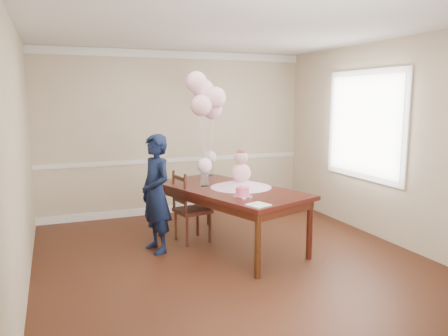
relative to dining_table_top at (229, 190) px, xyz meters
The scene contains 52 objects.
floor 0.93m from the dining_table_top, 105.66° to the right, with size 4.50×5.00×0.00m, color black.
ceiling 2.02m from the dining_table_top, 105.66° to the right, with size 4.50×5.00×0.02m, color silver.
wall_back 2.07m from the dining_table_top, 94.26° to the left, with size 4.50×0.02×2.70m, color tan.
wall_front 3.09m from the dining_table_top, 92.78° to the right, with size 4.50×0.02×2.70m, color tan.
wall_left 2.52m from the dining_table_top, 167.66° to the right, with size 0.02×5.00×2.70m, color tan.
wall_right 2.25m from the dining_table_top, 14.01° to the right, with size 0.02×5.00×2.70m, color tan.
chair_rail_trim 1.98m from the dining_table_top, 94.28° to the left, with size 4.50×0.02×0.07m, color white.
crown_molding 2.72m from the dining_table_top, 94.28° to the left, with size 4.50×0.02×0.12m, color white.
baseboard_trim 2.09m from the dining_table_top, 94.28° to the left, with size 4.50×0.02×0.12m, color white.
window_frame 2.23m from the dining_table_top, ahead, with size 0.02×1.66×1.56m, color white.
window_blinds 2.21m from the dining_table_top, ahead, with size 0.01×1.50×1.40m, color white.
dining_table_top is the anchor object (origin of this frame).
table_apron 0.08m from the dining_table_top, behind, with size 0.94×1.99×0.10m, color black.
table_leg_fl 1.13m from the dining_table_top, 95.32° to the right, with size 0.07×0.07×0.73m, color black.
table_leg_fr 1.13m from the dining_table_top, 46.24° to the right, with size 0.07×0.07×0.73m, color black.
table_leg_bl 1.13m from the dining_table_top, 133.76° to the left, with size 0.07×0.07×0.73m, color black.
table_leg_br 1.13m from the dining_table_top, 84.68° to the left, with size 0.07×0.07×0.73m, color black.
baby_skirt 0.18m from the dining_table_top, ahead, with size 0.80×0.80×0.10m, color #DDA3C5.
baby_torso 0.27m from the dining_table_top, ahead, with size 0.25×0.25×0.25m, color #FFA1D8.
baby_head 0.45m from the dining_table_top, ahead, with size 0.18×0.18×0.18m, color #CF9A8E.
baby_hair 0.50m from the dining_table_top, ahead, with size 0.13×0.13×0.13m, color brown.
cake_platter 0.52m from the dining_table_top, 94.74° to the right, with size 0.23×0.23×0.01m, color silver.
birthday_cake 0.52m from the dining_table_top, 94.74° to the right, with size 0.16×0.16×0.10m, color #E44875.
cake_flower_a 0.54m from the dining_table_top, 94.74° to the right, with size 0.03×0.03×0.03m, color white.
cake_flower_b 0.51m from the dining_table_top, 92.35° to the right, with size 0.03×0.03×0.03m, color silver.
rose_vase_near 0.37m from the dining_table_top, 135.78° to the left, with size 0.10×0.10×0.17m, color silver.
roses_near 0.46m from the dining_table_top, 135.78° to the left, with size 0.20×0.20×0.20m, color #F7CFDF.
rose_vase_far 0.98m from the dining_table_top, 85.13° to the left, with size 0.10×0.10×0.17m, color white.
roses_far 1.02m from the dining_table_top, 85.13° to the left, with size 0.20×0.20×0.20m, color silver.
napkin 0.96m from the dining_table_top, 93.16° to the right, with size 0.21×0.21×0.01m, color white.
balloon_weight 0.59m from the dining_table_top, 98.91° to the left, with size 0.04×0.04×0.02m, color silver.
balloon_a 1.22m from the dining_table_top, 109.22° to the left, with size 0.29×0.29×0.29m, color #F8B0BD.
balloon_b 1.31m from the dining_table_top, 87.42° to the left, with size 0.29×0.29×0.29m, color #FFB4CD.
balloon_c 1.46m from the dining_table_top, 98.76° to the left, with size 0.29×0.29×0.29m, color #F7AFD3.
balloon_d 1.56m from the dining_table_top, 107.51° to the left, with size 0.29×0.29×0.29m, color #FDB3CE.
balloon_e 1.24m from the dining_table_top, 87.57° to the left, with size 0.29×0.29×0.29m, color #E8A4B6.
balloon_ribbon_a 0.75m from the dining_table_top, 104.02° to the left, with size 0.00×0.00×0.88m, color white.
balloon_ribbon_b 0.78m from the dining_table_top, 93.27° to the left, with size 0.00×0.00×0.98m, color white.
balloon_ribbon_c 0.86m from the dining_table_top, 98.83° to the left, with size 0.00×0.00×1.09m, color silver.
balloon_ribbon_d 0.90m from the dining_table_top, 103.60° to the left, with size 0.00×0.00×1.19m, color white.
balloon_ribbon_e 0.79m from the dining_table_top, 92.70° to the left, with size 0.00×0.00×0.83m, color silver.
dining_chair_seat 0.64m from the dining_table_top, 133.73° to the left, with size 0.42×0.42×0.05m, color #36140E.
chair_leg_fl 0.78m from the dining_table_top, 159.31° to the left, with size 0.04×0.04×0.41m, color #3A1610.
chair_leg_fr 0.64m from the dining_table_top, 124.68° to the left, with size 0.04×0.04×0.41m, color black.
chair_leg_bl 0.96m from the dining_table_top, 137.32° to the left, with size 0.04×0.04×0.41m, color #3A1E0F.
chair_leg_br 0.85m from the dining_table_top, 111.95° to the left, with size 0.04×0.04×0.41m, color #33110E.
chair_back_post_l 0.57m from the dining_table_top, 160.31° to the left, with size 0.04×0.04×0.53m, color #36150E.
chair_back_post_r 0.80m from the dining_table_top, 138.41° to the left, with size 0.04×0.04×0.53m, color #391B0F.
chair_slat_low 0.69m from the dining_table_top, 147.50° to the left, with size 0.03×0.38×0.05m, color #3E1511.
chair_slat_mid 0.67m from the dining_table_top, 147.50° to the left, with size 0.03×0.38×0.05m, color black.
chair_slat_top 0.68m from the dining_table_top, 147.50° to the left, with size 0.03×0.38×0.05m, color #39210F.
woman 0.93m from the dining_table_top, 168.15° to the left, with size 0.54×0.36×1.49m, color black.
Camera 1 is at (-1.93, -4.57, 1.93)m, focal length 35.00 mm.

